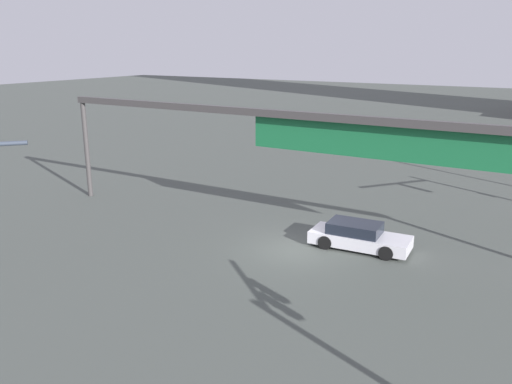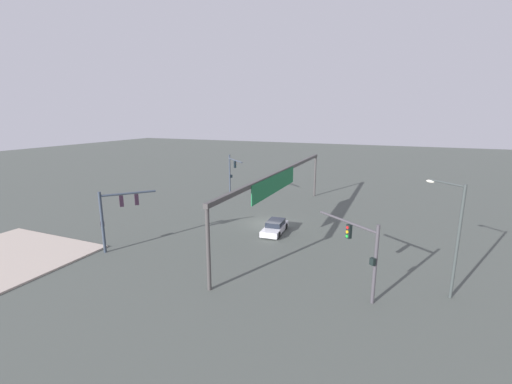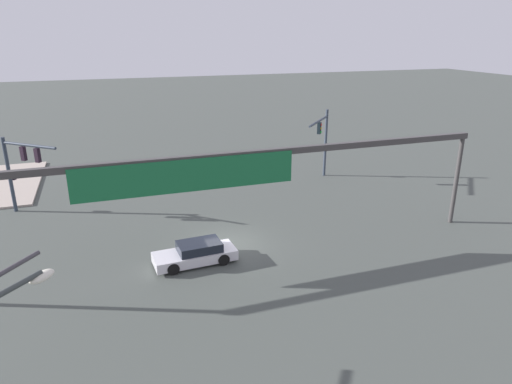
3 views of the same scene
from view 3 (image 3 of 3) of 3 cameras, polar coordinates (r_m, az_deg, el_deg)
name	(u,v)px [view 3 (image 3 of 3)]	position (r m, az deg, el deg)	size (l,w,h in m)	color
ground_plane	(229,244)	(27.68, -3.39, -6.47)	(216.28, 216.28, 0.00)	#474D48
traffic_signal_near_corner	(323,136)	(39.15, 8.36, 6.93)	(3.76, 3.80, 5.84)	#333C49
traffic_signal_cross_street	(19,164)	(34.87, -27.43, 3.16)	(3.63, 3.42, 5.35)	#303948
overhead_sign_gantry	(223,168)	(24.16, -4.10, 2.95)	(30.25, 0.43, 6.06)	#3E3B3B
sedan_car_approaching	(196,253)	(25.47, -7.47, -7.59)	(4.57, 2.02, 1.21)	silver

